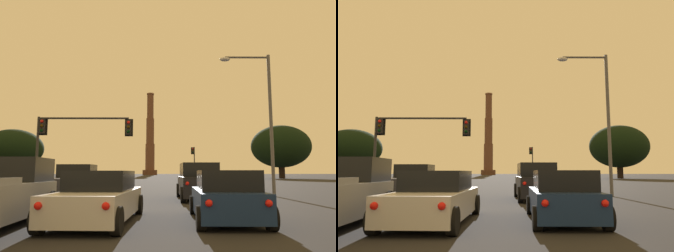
% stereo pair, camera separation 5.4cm
% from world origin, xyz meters
% --- Properties ---
extents(sedan_center_lane_second, '(2.19, 4.78, 1.43)m').
position_xyz_m(sedan_center_lane_second, '(-0.27, 8.65, 0.67)').
color(sedan_center_lane_second, silver).
rests_on(sedan_center_lane_second, ground_plane).
extents(hatchback_right_lane_second, '(2.01, 4.15, 1.44)m').
position_xyz_m(hatchback_right_lane_second, '(3.31, 8.76, 0.66)').
color(hatchback_right_lane_second, navy).
rests_on(hatchback_right_lane_second, ground_plane).
extents(pickup_truck_left_lane_front, '(2.23, 5.52, 1.82)m').
position_xyz_m(pickup_truck_left_lane_front, '(-3.39, 16.50, 0.80)').
color(pickup_truck_left_lane_front, '#232328').
rests_on(pickup_truck_left_lane_front, ground_plane).
extents(suv_right_lane_front, '(2.15, 4.92, 1.86)m').
position_xyz_m(suv_right_lane_front, '(3.31, 16.38, 0.90)').
color(suv_right_lane_front, black).
rests_on(suv_right_lane_front, ground_plane).
extents(traffic_light_far_right, '(0.78, 0.50, 5.89)m').
position_xyz_m(traffic_light_far_right, '(6.65, 57.70, 3.87)').
color(traffic_light_far_right, '#2D2D30').
rests_on(traffic_light_far_right, ground_plane).
extents(traffic_light_overhead_left, '(6.83, 0.50, 5.27)m').
position_xyz_m(traffic_light_overhead_left, '(-5.01, 22.08, 4.08)').
color(traffic_light_overhead_left, '#2D2D30').
rests_on(traffic_light_overhead_left, ground_plane).
extents(street_lamp, '(3.10, 0.36, 8.55)m').
position_xyz_m(street_lamp, '(7.45, 18.56, 5.24)').
color(street_lamp, '#56565B').
rests_on(street_lamp, ground_plane).
extents(smokestack, '(7.78, 7.78, 44.26)m').
position_xyz_m(smokestack, '(-6.51, 174.32, 17.40)').
color(smokestack, '#523427').
rests_on(smokestack, ground_plane).
extents(treeline_far_right, '(13.43, 12.08, 12.09)m').
position_xyz_m(treeline_far_right, '(28.02, 73.72, 7.25)').
color(treeline_far_right, black).
rests_on(treeline_far_right, ground_plane).
extents(treeline_center_right, '(13.29, 11.96, 11.01)m').
position_xyz_m(treeline_center_right, '(-32.53, 72.87, 6.63)').
color(treeline_center_right, black).
rests_on(treeline_center_right, ground_plane).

